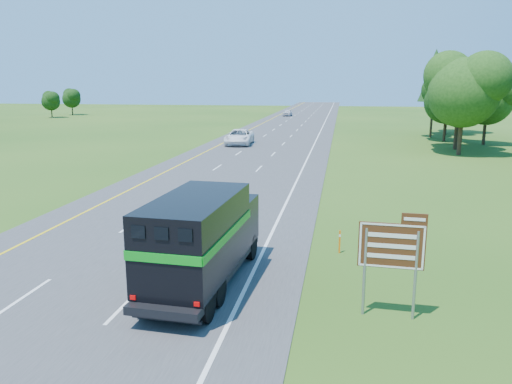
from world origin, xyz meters
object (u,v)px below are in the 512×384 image
(exit_sign, at_px, (392,250))
(horse_truck, at_px, (202,237))
(white_suv, at_px, (239,137))
(far_car, at_px, (288,113))

(exit_sign, bearing_deg, horse_truck, 171.59)
(horse_truck, relative_size, white_suv, 1.22)
(horse_truck, bearing_deg, exit_sign, -8.34)
(white_suv, relative_size, exit_sign, 1.89)
(white_suv, xyz_separation_m, far_car, (0.02, 52.69, -0.17))
(far_car, bearing_deg, white_suv, -86.99)
(horse_truck, distance_m, white_suv, 42.13)
(horse_truck, xyz_separation_m, exit_sign, (6.40, -1.33, 0.34))
(horse_truck, bearing_deg, white_suv, 103.23)
(white_suv, xyz_separation_m, exit_sign, (13.61, -42.82, 1.27))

